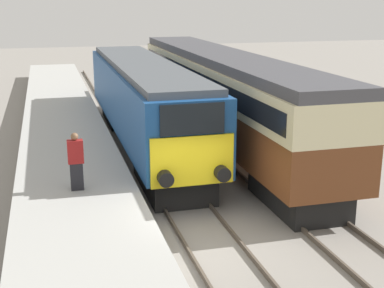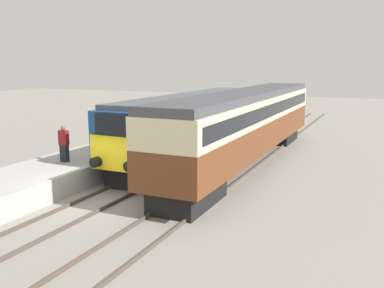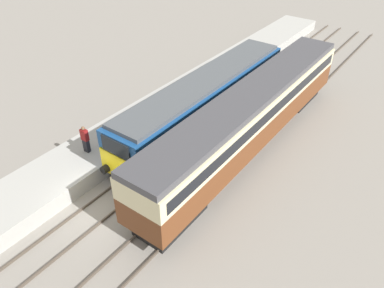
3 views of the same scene
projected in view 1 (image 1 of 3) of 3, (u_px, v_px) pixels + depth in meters
ground_plane at (209, 241)px, 14.31m from camera, size 120.00×120.00×0.00m
platform_left at (68, 152)px, 20.77m from camera, size 3.50×50.00×0.96m
rails_near_track at (168, 179)px, 18.94m from camera, size 1.51×60.00×0.14m
rails_far_track at (257, 171)px, 19.81m from camera, size 1.50×60.00×0.14m
locomotive at (143, 100)px, 22.58m from camera, size 2.70×16.01×3.72m
passenger_carriage at (221, 89)px, 23.16m from camera, size 2.75×19.61×4.02m
person_on_platform at (76, 162)px, 15.16m from camera, size 0.44×0.26×1.69m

